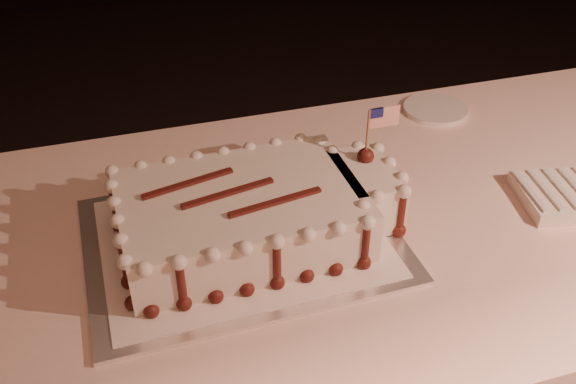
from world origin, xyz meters
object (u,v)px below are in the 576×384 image
object	(u,v)px
sheet_cake	(257,212)
side_plate	(435,109)
napkin_stack	(574,194)
banquet_table	(288,370)
cake_board	(242,240)

from	to	relation	value
sheet_cake	side_plate	distance (m)	0.58
napkin_stack	side_plate	distance (m)	0.38
banquet_table	cake_board	bearing A→B (deg)	-172.85
side_plate	napkin_stack	bearing A→B (deg)	-77.49
side_plate	cake_board	bearing A→B (deg)	-149.10
banquet_table	napkin_stack	xyz separation A→B (m)	(0.52, -0.07, 0.39)
cake_board	napkin_stack	world-z (taller)	napkin_stack
cake_board	napkin_stack	size ratio (longest dim) A/B	2.35
banquet_table	sheet_cake	world-z (taller)	sheet_cake
sheet_cake	napkin_stack	world-z (taller)	sheet_cake
side_plate	banquet_table	bearing A→B (deg)	-145.43
cake_board	side_plate	size ratio (longest dim) A/B	3.59
banquet_table	napkin_stack	size ratio (longest dim) A/B	11.07
cake_board	sheet_cake	world-z (taller)	sheet_cake
banquet_table	side_plate	size ratio (longest dim) A/B	16.90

